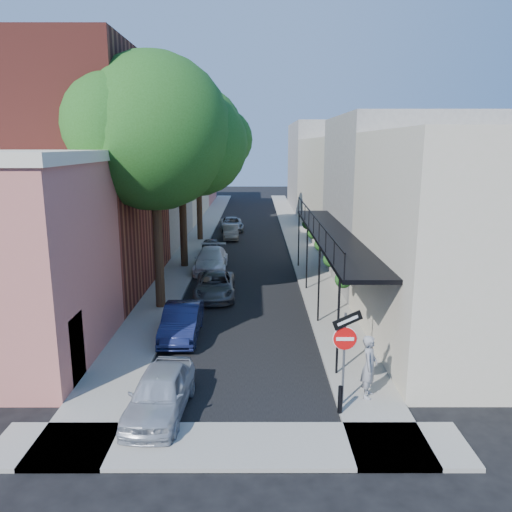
{
  "coord_description": "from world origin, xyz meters",
  "views": [
    {
      "loc": [
        0.62,
        -12.24,
        7.49
      ],
      "look_at": [
        0.65,
        8.75,
        2.8
      ],
      "focal_mm": 35.0,
      "sensor_mm": 36.0,
      "label": 1
    }
  ],
  "objects_px": {
    "sign_post": "(345,342)",
    "pedestrian": "(369,366)",
    "parked_car_d": "(211,260)",
    "parked_car_c": "(215,286)",
    "parked_car_g": "(232,224)",
    "parked_car_f": "(230,232)",
    "parked_car_a": "(160,393)",
    "bollard": "(340,400)",
    "oak_mid": "(188,152)",
    "parked_car_e": "(211,248)",
    "parked_car_b": "(182,322)",
    "oak_far": "(204,135)",
    "oak_near": "(165,136)"
  },
  "relations": [
    {
      "from": "parked_car_f",
      "to": "pedestrian",
      "type": "distance_m",
      "value": 26.78
    },
    {
      "from": "oak_mid",
      "to": "pedestrian",
      "type": "distance_m",
      "value": 19.31
    },
    {
      "from": "sign_post",
      "to": "parked_car_d",
      "type": "distance_m",
      "value": 17.07
    },
    {
      "from": "parked_car_g",
      "to": "pedestrian",
      "type": "distance_m",
      "value": 30.86
    },
    {
      "from": "bollard",
      "to": "oak_mid",
      "type": "bearing_deg",
      "value": 109.9
    },
    {
      "from": "parked_car_c",
      "to": "parked_car_d",
      "type": "xyz_separation_m",
      "value": [
        -0.66,
        5.36,
        0.09
      ]
    },
    {
      "from": "sign_post",
      "to": "parked_car_e",
      "type": "xyz_separation_m",
      "value": [
        -5.57,
        20.47,
        -1.48
      ]
    },
    {
      "from": "oak_far",
      "to": "parked_car_g",
      "type": "distance_m",
      "value": 9.1
    },
    {
      "from": "parked_car_f",
      "to": "oak_far",
      "type": "bearing_deg",
      "value": -173.16
    },
    {
      "from": "oak_far",
      "to": "parked_car_d",
      "type": "xyz_separation_m",
      "value": [
        1.3,
        -10.09,
        -7.58
      ]
    },
    {
      "from": "parked_car_c",
      "to": "pedestrian",
      "type": "height_order",
      "value": "pedestrian"
    },
    {
      "from": "oak_far",
      "to": "parked_car_d",
      "type": "bearing_deg",
      "value": -82.69
    },
    {
      "from": "oak_far",
      "to": "parked_car_f",
      "type": "relative_size",
      "value": 3.43
    },
    {
      "from": "bollard",
      "to": "parked_car_c",
      "type": "xyz_separation_m",
      "value": [
        -4.4,
        11.31,
        0.07
      ]
    },
    {
      "from": "parked_car_e",
      "to": "parked_car_g",
      "type": "relative_size",
      "value": 0.77
    },
    {
      "from": "parked_car_e",
      "to": "parked_car_g",
      "type": "height_order",
      "value": "parked_car_g"
    },
    {
      "from": "bollard",
      "to": "sign_post",
      "type": "bearing_deg",
      "value": 71.44
    },
    {
      "from": "parked_car_d",
      "to": "sign_post",
      "type": "bearing_deg",
      "value": -72.94
    },
    {
      "from": "sign_post",
      "to": "parked_car_g",
      "type": "relative_size",
      "value": 0.71
    },
    {
      "from": "oak_near",
      "to": "parked_car_b",
      "type": "distance_m",
      "value": 8.24
    },
    {
      "from": "oak_mid",
      "to": "parked_car_d",
      "type": "relative_size",
      "value": 2.18
    },
    {
      "from": "parked_car_f",
      "to": "parked_car_g",
      "type": "xyz_separation_m",
      "value": [
        -0.1,
        4.14,
        0.01
      ]
    },
    {
      "from": "parked_car_e",
      "to": "parked_car_g",
      "type": "distance_m",
      "value": 10.4
    },
    {
      "from": "parked_car_a",
      "to": "parked_car_b",
      "type": "height_order",
      "value": "parked_car_a"
    },
    {
      "from": "oak_near",
      "to": "parked_car_d",
      "type": "height_order",
      "value": "oak_near"
    },
    {
      "from": "oak_mid",
      "to": "parked_car_b",
      "type": "height_order",
      "value": "oak_mid"
    },
    {
      "from": "oak_mid",
      "to": "parked_car_c",
      "type": "xyz_separation_m",
      "value": [
        2.02,
        -6.42,
        -6.47
      ]
    },
    {
      "from": "bollard",
      "to": "oak_mid",
      "type": "distance_m",
      "value": 19.96
    },
    {
      "from": "oak_mid",
      "to": "sign_post",
      "type": "bearing_deg",
      "value": -69.14
    },
    {
      "from": "oak_mid",
      "to": "oak_far",
      "type": "distance_m",
      "value": 9.12
    },
    {
      "from": "parked_car_a",
      "to": "parked_car_c",
      "type": "xyz_separation_m",
      "value": [
        0.67,
        11.15,
        -0.06
      ]
    },
    {
      "from": "sign_post",
      "to": "pedestrian",
      "type": "distance_m",
      "value": 1.35
    },
    {
      "from": "parked_car_c",
      "to": "oak_near",
      "type": "bearing_deg",
      "value": -144.06
    },
    {
      "from": "parked_car_g",
      "to": "pedestrian",
      "type": "height_order",
      "value": "pedestrian"
    },
    {
      "from": "parked_car_a",
      "to": "pedestrian",
      "type": "xyz_separation_m",
      "value": [
        6.07,
        0.77,
        0.43
      ]
    },
    {
      "from": "sign_post",
      "to": "parked_car_e",
      "type": "relative_size",
      "value": 0.92
    },
    {
      "from": "oak_near",
      "to": "oak_far",
      "type": "xyz_separation_m",
      "value": [
        0.01,
        17.01,
        0.38
      ]
    },
    {
      "from": "sign_post",
      "to": "parked_car_g",
      "type": "xyz_separation_m",
      "value": [
        -4.65,
        30.83,
        -1.45
      ]
    },
    {
      "from": "sign_post",
      "to": "parked_car_g",
      "type": "bearing_deg",
      "value": 98.59
    },
    {
      "from": "sign_post",
      "to": "parked_car_c",
      "type": "height_order",
      "value": "sign_post"
    },
    {
      "from": "parked_car_c",
      "to": "parked_car_g",
      "type": "bearing_deg",
      "value": 87.96
    },
    {
      "from": "oak_near",
      "to": "parked_car_a",
      "type": "height_order",
      "value": "oak_near"
    },
    {
      "from": "pedestrian",
      "to": "parked_car_c",
      "type": "bearing_deg",
      "value": 47.96
    },
    {
      "from": "parked_car_c",
      "to": "parked_car_f",
      "type": "relative_size",
      "value": 1.22
    },
    {
      "from": "sign_post",
      "to": "parked_car_a",
      "type": "xyz_separation_m",
      "value": [
        -5.23,
        -0.32,
        -1.38
      ]
    },
    {
      "from": "parked_car_e",
      "to": "parked_car_b",
      "type": "bearing_deg",
      "value": -96.87
    },
    {
      "from": "bollard",
      "to": "parked_car_e",
      "type": "distance_m",
      "value": 21.63
    },
    {
      "from": "parked_car_d",
      "to": "pedestrian",
      "type": "bearing_deg",
      "value": -69.76
    },
    {
      "from": "parked_car_b",
      "to": "parked_car_g",
      "type": "height_order",
      "value": "parked_car_b"
    },
    {
      "from": "oak_mid",
      "to": "parked_car_a",
      "type": "bearing_deg",
      "value": -85.62
    }
  ]
}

